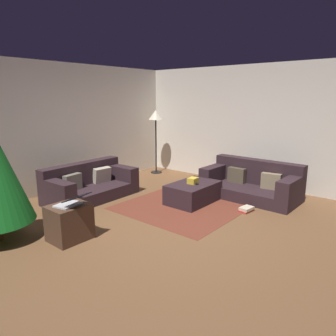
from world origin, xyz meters
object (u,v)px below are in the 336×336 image
object	(u,v)px
couch_left	(89,185)
side_table	(69,222)
ottoman	(193,193)
book_stack	(246,209)
tv_remote	(196,183)
corner_lamp	(156,120)
couch_right	(252,183)
gift_box	(193,181)
laptop	(71,202)

from	to	relation	value
couch_left	side_table	xyz separation A→B (m)	(-1.30, -1.31, -0.01)
ottoman	book_stack	xyz separation A→B (m)	(0.18, -1.00, -0.14)
tv_remote	corner_lamp	xyz separation A→B (m)	(1.30, 2.15, 0.99)
couch_right	gift_box	size ratio (longest dim) A/B	9.58
laptop	corner_lamp	distance (m)	4.15
ottoman	gift_box	distance (m)	0.24
couch_left	book_stack	world-z (taller)	couch_left
ottoman	side_table	bearing A→B (deg)	170.75
couch_left	tv_remote	size ratio (longest dim) A/B	11.07
laptop	couch_right	bearing A→B (deg)	-17.11
tv_remote	book_stack	world-z (taller)	tv_remote
tv_remote	side_table	distance (m)	2.42
couch_right	side_table	distance (m)	3.55
gift_box	laptop	xyz separation A→B (m)	(-2.35, 0.33, 0.14)
couch_left	tv_remote	bearing A→B (deg)	119.92
couch_right	ottoman	size ratio (longest dim) A/B	1.82
laptop	book_stack	distance (m)	2.92
couch_right	book_stack	xyz separation A→B (m)	(-0.81, -0.29, -0.23)
gift_box	book_stack	world-z (taller)	gift_box
ottoman	book_stack	size ratio (longest dim) A/B	3.47
laptop	book_stack	size ratio (longest dim) A/B	1.64
couch_left	laptop	xyz separation A→B (m)	(-1.28, -1.38, 0.29)
couch_left	gift_box	distance (m)	2.02
ottoman	tv_remote	bearing A→B (deg)	-90.02
couch_left	ottoman	distance (m)	2.02
corner_lamp	side_table	bearing A→B (deg)	-155.17
corner_lamp	ottoman	bearing A→B (deg)	-121.97
couch_left	couch_right	size ratio (longest dim) A/B	0.97
ottoman	side_table	world-z (taller)	side_table
book_stack	couch_left	bearing A→B (deg)	115.13
book_stack	gift_box	bearing A→B (deg)	101.45
tv_remote	side_table	world-z (taller)	side_table
couch_left	book_stack	bearing A→B (deg)	113.48
tv_remote	laptop	distance (m)	2.40
couch_left	book_stack	distance (m)	2.99
couch_right	laptop	size ratio (longest dim) A/B	3.85
couch_left	ottoman	size ratio (longest dim) A/B	1.77
laptop	corner_lamp	world-z (taller)	corner_lamp
gift_box	side_table	bearing A→B (deg)	170.59
gift_box	tv_remote	bearing A→B (deg)	-72.74
couch_left	gift_box	xyz separation A→B (m)	(1.06, -1.71, 0.15)
couch_left	ottoman	xyz separation A→B (m)	(1.08, -1.70, -0.08)
couch_right	gift_box	xyz separation A→B (m)	(-1.01, 0.70, 0.15)
tv_remote	laptop	world-z (taller)	laptop
couch_left	couch_right	xyz separation A→B (m)	(2.08, -2.41, 0.01)
couch_left	laptop	size ratio (longest dim) A/B	3.75
book_stack	corner_lamp	distance (m)	3.54
couch_right	side_table	xyz separation A→B (m)	(-3.37, 1.10, -0.02)
couch_right	ottoman	distance (m)	1.22
tv_remote	corner_lamp	size ratio (longest dim) A/B	0.10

